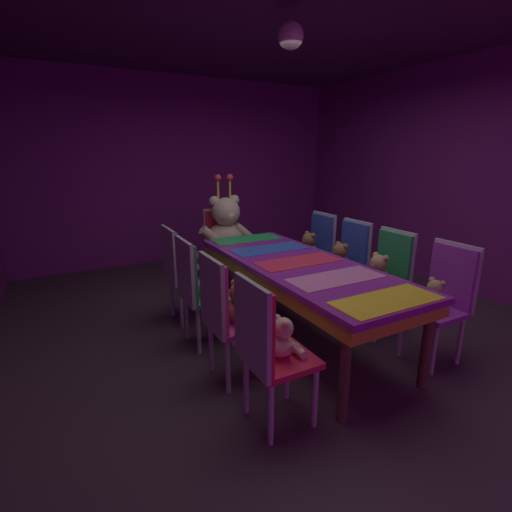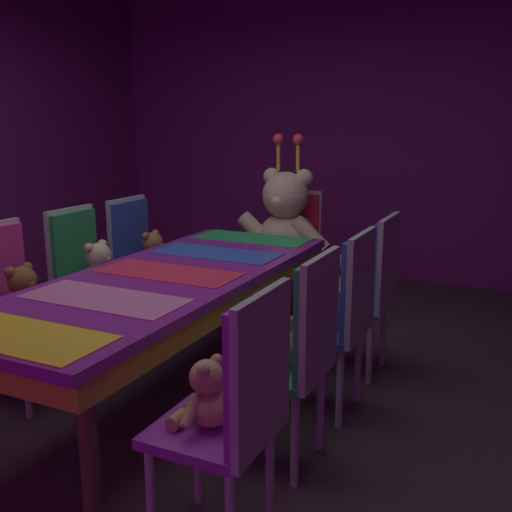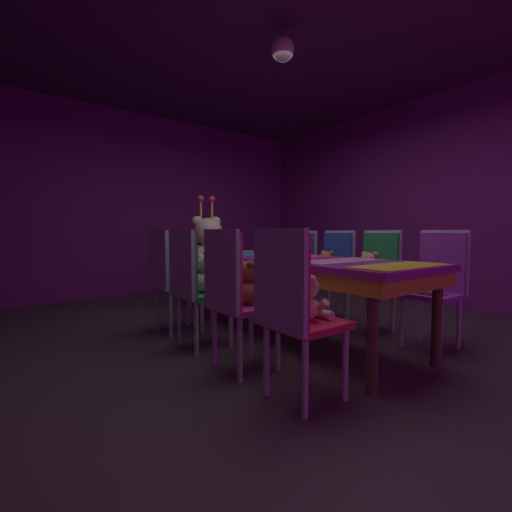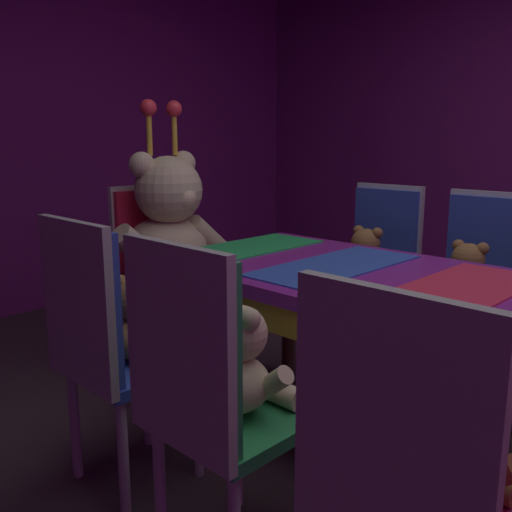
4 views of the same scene
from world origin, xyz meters
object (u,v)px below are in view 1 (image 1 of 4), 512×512
object	(u,v)px
chair_left_1	(222,308)
chair_right_0	(446,290)
pendant_light	(291,36)
chair_right_1	(389,271)
teddy_left_3	(192,264)
chair_left_0	(263,341)
king_teddy_bear	(227,228)
teddy_left_2	(210,280)
teddy_right_2	(339,259)
chair_right_3	(318,246)
banquet_table	(298,271)
teddy_left_0	(283,339)
teddy_right_3	(308,247)
chair_left_2	(194,282)
throne_chair	(221,239)
teddy_left_1	(240,304)
chair_left_3	(178,266)
teddy_right_1	(377,273)
teddy_right_0	(434,297)
chair_right_2	(350,257)

from	to	relation	value
chair_left_1	chair_right_0	distance (m)	1.83
pendant_light	chair_right_1	bearing A→B (deg)	-20.55
teddy_left_3	chair_right_0	size ratio (longest dim) A/B	0.32
chair_left_0	king_teddy_bear	bearing A→B (deg)	70.79
chair_left_1	pendant_light	bearing A→B (deg)	26.52
teddy_left_2	teddy_right_2	world-z (taller)	teddy_left_2
chair_right_3	chair_right_1	bearing A→B (deg)	88.98
chair_left_1	chair_right_0	xyz separation A→B (m)	(1.74, -0.55, 0.00)
teddy_left_3	king_teddy_bear	distance (m)	1.02
banquet_table	teddy_left_3	bearing A→B (deg)	129.37
teddy_left_0	teddy_right_3	world-z (taller)	teddy_right_3
chair_left_0	chair_left_2	world-z (taller)	same
chair_left_0	throne_chair	distance (m)	2.76
teddy_left_0	chair_left_1	xyz separation A→B (m)	(-0.16, 0.57, 0.03)
pendant_light	chair_left_0	bearing A→B (deg)	-128.78
banquet_table	chair_left_0	size ratio (longest dim) A/B	2.44
teddy_left_1	chair_right_0	distance (m)	1.69
chair_right_0	chair_left_3	bearing A→B (deg)	-44.81
teddy_left_1	chair_right_0	world-z (taller)	chair_right_0
chair_left_2	chair_left_3	world-z (taller)	same
banquet_table	king_teddy_bear	bearing A→B (deg)	90.00
teddy_left_0	teddy_right_1	distance (m)	1.56
chair_left_0	chair_right_3	xyz separation A→B (m)	(1.74, 1.74, 0.00)
teddy_right_1	throne_chair	xyz separation A→B (m)	(-0.72, 2.00, -0.00)
teddy_left_1	teddy_left_2	world-z (taller)	teddy_left_2
chair_right_0	pendant_light	size ratio (longest dim) A/B	4.92
banquet_table	chair_right_3	xyz separation A→B (m)	(0.88, 0.86, -0.06)
teddy_right_0	chair_left_1	bearing A→B (deg)	-18.81
chair_left_1	teddy_left_1	size ratio (longest dim) A/B	2.96
chair_right_2	pendant_light	distance (m)	2.18
banquet_table	teddy_right_1	xyz separation A→B (m)	(0.72, -0.26, -0.06)
chair_left_0	chair_left_2	distance (m)	1.19
chair_left_1	teddy_left_1	bearing A→B (deg)	-0.00
teddy_right_2	chair_right_3	distance (m)	0.58
teddy_left_0	teddy_right_2	distance (m)	1.86
chair_right_1	teddy_right_2	xyz separation A→B (m)	(-0.13, 0.55, -0.01)
teddy_left_3	teddy_right_3	size ratio (longest dim) A/B	0.95
chair_right_1	teddy_left_0	bearing A→B (deg)	21.49
teddy_right_1	teddy_right_2	world-z (taller)	teddy_right_1
throne_chair	pendant_light	xyz separation A→B (m)	(-0.07, -1.65, 1.95)
teddy_left_1	chair_left_2	distance (m)	0.63
banquet_table	king_teddy_bear	distance (m)	1.58
teddy_left_0	chair_right_2	distance (m)	1.98
chair_left_3	chair_right_0	xyz separation A→B (m)	(1.72, -1.71, 0.00)
chair_right_0	teddy_right_2	bearing A→B (deg)	-83.25
chair_right_0	chair_right_1	distance (m)	0.59
teddy_right_2	teddy_right_3	distance (m)	0.56
banquet_table	teddy_left_1	distance (m)	0.79
teddy_left_1	king_teddy_bear	bearing A→B (deg)	68.86
teddy_left_1	chair_left_3	bearing A→B (deg)	96.04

